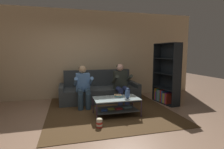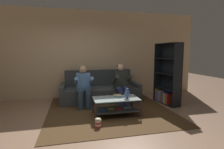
{
  "view_description": "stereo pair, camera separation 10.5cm",
  "coord_description": "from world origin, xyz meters",
  "px_view_note": "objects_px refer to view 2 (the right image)",
  "views": [
    {
      "loc": [
        -0.38,
        -3.51,
        1.5
      ],
      "look_at": [
        0.74,
        0.8,
        0.95
      ],
      "focal_mm": 28.0,
      "sensor_mm": 36.0,
      "label": 1
    },
    {
      "loc": [
        -0.27,
        -3.54,
        1.5
      ],
      "look_at": [
        0.74,
        0.8,
        0.95
      ],
      "focal_mm": 28.0,
      "sensor_mm": 36.0,
      "label": 2
    }
  ],
  "objects_px": {
    "couch": "(100,91)",
    "bookshelf": "(167,81)",
    "coffee_table": "(116,104)",
    "popcorn_tub": "(98,123)",
    "person_seated_left": "(84,85)",
    "vase": "(127,94)",
    "book_stack": "(117,96)",
    "person_seated_right": "(122,83)"
  },
  "relations": [
    {
      "from": "bookshelf",
      "to": "person_seated_left",
      "type": "bearing_deg",
      "value": 175.66
    },
    {
      "from": "person_seated_right",
      "to": "person_seated_left",
      "type": "bearing_deg",
      "value": -179.83
    },
    {
      "from": "person_seated_right",
      "to": "book_stack",
      "type": "xyz_separation_m",
      "value": [
        -0.34,
        -0.81,
        -0.18
      ]
    },
    {
      "from": "coffee_table",
      "to": "vase",
      "type": "relative_size",
      "value": 4.33
    },
    {
      "from": "coffee_table",
      "to": "popcorn_tub",
      "type": "relative_size",
      "value": 5.35
    },
    {
      "from": "coffee_table",
      "to": "book_stack",
      "type": "distance_m",
      "value": 0.2
    },
    {
      "from": "bookshelf",
      "to": "popcorn_tub",
      "type": "height_order",
      "value": "bookshelf"
    },
    {
      "from": "couch",
      "to": "bookshelf",
      "type": "relative_size",
      "value": 1.36
    },
    {
      "from": "popcorn_tub",
      "to": "bookshelf",
      "type": "bearing_deg",
      "value": 29.48
    },
    {
      "from": "vase",
      "to": "popcorn_tub",
      "type": "height_order",
      "value": "vase"
    },
    {
      "from": "person_seated_left",
      "to": "coffee_table",
      "type": "height_order",
      "value": "person_seated_left"
    },
    {
      "from": "book_stack",
      "to": "person_seated_left",
      "type": "bearing_deg",
      "value": 133.07
    },
    {
      "from": "vase",
      "to": "person_seated_left",
      "type": "bearing_deg",
      "value": 133.72
    },
    {
      "from": "person_seated_left",
      "to": "vase",
      "type": "distance_m",
      "value": 1.37
    },
    {
      "from": "coffee_table",
      "to": "vase",
      "type": "bearing_deg",
      "value": -23.46
    },
    {
      "from": "person_seated_right",
      "to": "vase",
      "type": "xyz_separation_m",
      "value": [
        -0.16,
        -0.99,
        -0.1
      ]
    },
    {
      "from": "person_seated_left",
      "to": "person_seated_right",
      "type": "height_order",
      "value": "person_seated_right"
    },
    {
      "from": "couch",
      "to": "bookshelf",
      "type": "bearing_deg",
      "value": -21.37
    },
    {
      "from": "couch",
      "to": "vase",
      "type": "bearing_deg",
      "value": -75.72
    },
    {
      "from": "vase",
      "to": "popcorn_tub",
      "type": "bearing_deg",
      "value": -147.54
    },
    {
      "from": "coffee_table",
      "to": "bookshelf",
      "type": "relative_size",
      "value": 0.6
    },
    {
      "from": "bookshelf",
      "to": "popcorn_tub",
      "type": "bearing_deg",
      "value": -150.52
    },
    {
      "from": "popcorn_tub",
      "to": "book_stack",
      "type": "bearing_deg",
      "value": 49.06
    },
    {
      "from": "couch",
      "to": "coffee_table",
      "type": "bearing_deg",
      "value": -83.96
    },
    {
      "from": "person_seated_right",
      "to": "book_stack",
      "type": "height_order",
      "value": "person_seated_right"
    },
    {
      "from": "coffee_table",
      "to": "vase",
      "type": "xyz_separation_m",
      "value": [
        0.24,
        -0.1,
        0.26
      ]
    },
    {
      "from": "person_seated_right",
      "to": "bookshelf",
      "type": "relative_size",
      "value": 0.66
    },
    {
      "from": "person_seated_left",
      "to": "vase",
      "type": "height_order",
      "value": "person_seated_left"
    },
    {
      "from": "person_seated_right",
      "to": "bookshelf",
      "type": "xyz_separation_m",
      "value": [
        1.35,
        -0.19,
        0.02
      ]
    },
    {
      "from": "coffee_table",
      "to": "book_stack",
      "type": "height_order",
      "value": "book_stack"
    },
    {
      "from": "couch",
      "to": "person_seated_left",
      "type": "bearing_deg",
      "value": -134.49
    },
    {
      "from": "book_stack",
      "to": "popcorn_tub",
      "type": "relative_size",
      "value": 1.09
    },
    {
      "from": "book_stack",
      "to": "couch",
      "type": "bearing_deg",
      "value": 98.56
    },
    {
      "from": "couch",
      "to": "bookshelf",
      "type": "height_order",
      "value": "bookshelf"
    },
    {
      "from": "person_seated_left",
      "to": "bookshelf",
      "type": "distance_m",
      "value": 2.46
    },
    {
      "from": "person_seated_right",
      "to": "vase",
      "type": "relative_size",
      "value": 4.76
    },
    {
      "from": "coffee_table",
      "to": "couch",
      "type": "bearing_deg",
      "value": 96.04
    },
    {
      "from": "popcorn_tub",
      "to": "vase",
      "type": "bearing_deg",
      "value": 32.46
    },
    {
      "from": "bookshelf",
      "to": "popcorn_tub",
      "type": "relative_size",
      "value": 8.9
    },
    {
      "from": "couch",
      "to": "popcorn_tub",
      "type": "relative_size",
      "value": 12.08
    },
    {
      "from": "couch",
      "to": "popcorn_tub",
      "type": "xyz_separation_m",
      "value": [
        -0.37,
        -2.03,
        -0.2
      ]
    },
    {
      "from": "couch",
      "to": "person_seated_left",
      "type": "distance_m",
      "value": 0.85
    }
  ]
}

